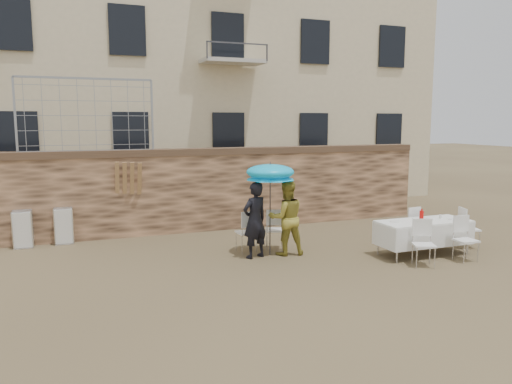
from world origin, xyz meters
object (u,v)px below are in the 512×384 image
object	(u,v)px
couple_chair_right	(275,229)
table_chair_back	(408,226)
banquet_table	(424,223)
chair_stack_left	(23,227)
man_suit	(255,220)
umbrella	(270,175)
woman_dress	(286,218)
couple_chair_left	(246,231)
table_chair_front_left	(424,244)
table_chair_side	(469,228)
soda_bottle	(421,217)
chair_stack_right	(64,225)
table_chair_front_right	(466,239)

from	to	relation	value
couple_chair_right	table_chair_back	size ratio (longest dim) A/B	1.00
banquet_table	chair_stack_left	distance (m)	9.32
man_suit	umbrella	size ratio (longest dim) A/B	0.87
woman_dress	man_suit	bearing A→B (deg)	7.66
couple_chair_left	table_chair_back	xyz separation A→B (m)	(3.81, -0.85, 0.00)
table_chair_front_left	chair_stack_left	size ratio (longest dim) A/B	1.04
banquet_table	table_chair_side	bearing A→B (deg)	4.09
woman_dress	umbrella	world-z (taller)	umbrella
banquet_table	table_chair_front_left	bearing A→B (deg)	-128.66
soda_bottle	table_chair_back	distance (m)	1.11
woman_dress	chair_stack_right	size ratio (longest dim) A/B	1.82
couple_chair_left	chair_stack_left	distance (m)	5.34
couple_chair_left	table_chair_front_left	xyz separation A→B (m)	(3.01, -2.40, 0.00)
man_suit	table_chair_back	distance (m)	3.84
table_chair_front_left	table_chair_side	bearing A→B (deg)	46.83
man_suit	couple_chair_left	size ratio (longest dim) A/B	1.74
banquet_table	table_chair_front_left	size ratio (longest dim) A/B	2.19
banquet_table	table_chair_back	size ratio (longest dim) A/B	2.19
banquet_table	man_suit	bearing A→B (deg)	162.99
chair_stack_left	couple_chair_left	bearing A→B (deg)	-25.89
couple_chair_left	table_chair_front_left	world-z (taller)	same
table_chair_side	banquet_table	bearing A→B (deg)	111.35
table_chair_back	table_chair_side	distance (m)	1.39
umbrella	chair_stack_right	distance (m)	5.30
table_chair_back	chair_stack_left	size ratio (longest dim) A/B	1.04
couple_chair_left	woman_dress	bearing A→B (deg)	139.19
couple_chair_right	banquet_table	size ratio (longest dim) A/B	0.46
man_suit	banquet_table	world-z (taller)	man_suit
woman_dress	banquet_table	xyz separation A→B (m)	(2.86, -1.10, -0.11)
table_chair_front_right	chair_stack_left	distance (m)	10.10
table_chair_back	chair_stack_right	xyz separation A→B (m)	(-7.72, 3.19, -0.02)
banquet_table	umbrella	bearing A→B (deg)	159.43
table_chair_front_left	table_chair_front_right	bearing A→B (deg)	23.80
couple_chair_right	table_chair_front_left	xyz separation A→B (m)	(2.31, -2.40, 0.00)
couple_chair_left	table_chair_front_right	size ratio (longest dim) A/B	1.00
couple_chair_right	chair_stack_right	xyz separation A→B (m)	(-4.60, 2.33, -0.02)
man_suit	woman_dress	xyz separation A→B (m)	(0.75, 0.00, 0.00)
man_suit	table_chair_front_right	world-z (taller)	man_suit
table_chair_front_right	chair_stack_left	xyz separation A→B (m)	(-8.92, 4.74, -0.02)
umbrella	couple_chair_left	bearing A→B (deg)	131.63
umbrella	table_chair_front_left	distance (m)	3.52
man_suit	couple_chair_right	distance (m)	0.96
woman_dress	table_chair_front_left	size ratio (longest dim) A/B	1.74
couple_chair_left	banquet_table	distance (m)	3.98
umbrella	table_chair_front_right	world-z (taller)	umbrella
umbrella	chair_stack_right	world-z (taller)	umbrella
man_suit	woman_dress	size ratio (longest dim) A/B	1.00
woman_dress	couple_chair_right	xyz separation A→B (m)	(-0.05, 0.55, -0.36)
umbrella	table_chair_side	world-z (taller)	umbrella
umbrella	couple_chair_left	xyz separation A→B (m)	(-0.40, 0.45, -1.32)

